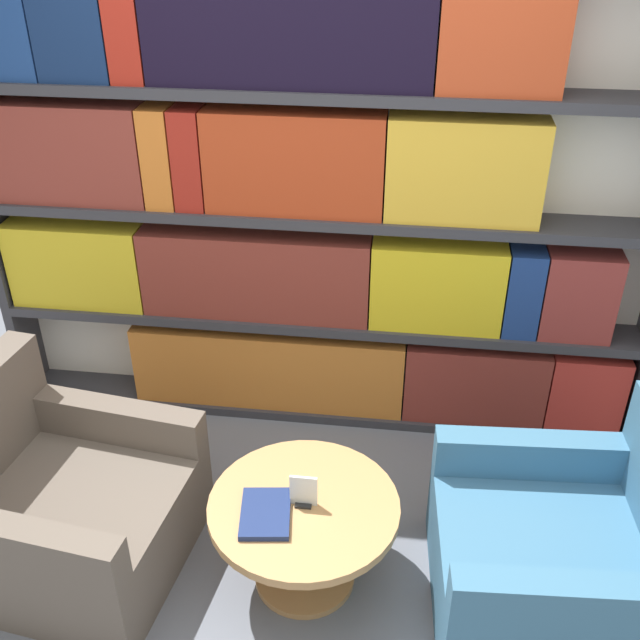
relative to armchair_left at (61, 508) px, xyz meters
The scene contains 7 objects.
ground_plane 1.02m from the armchair_left, 13.10° to the right, with size 14.00×14.00×0.00m, color slate.
bookshelf 1.74m from the armchair_left, 53.01° to the left, with size 3.39×0.30×2.37m.
armchair_left is the anchor object (origin of this frame).
armchair_right 2.11m from the armchair_left, ahead, with size 0.98×0.92×0.85m.
coffee_table 1.06m from the armchair_left, ahead, with size 0.78×0.78×0.44m.
table_sign 1.08m from the armchair_left, ahead, with size 0.11×0.06×0.14m.
stray_book 0.94m from the armchair_left, ahead, with size 0.23×0.29×0.03m.
Camera 1 is at (0.44, -1.94, 2.65)m, focal length 42.00 mm.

